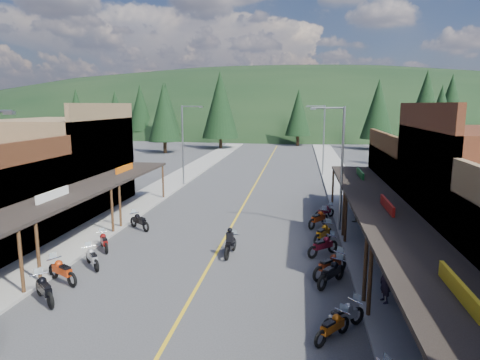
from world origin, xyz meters
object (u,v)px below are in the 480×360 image
at_px(pine_8, 116,119).
at_px(pedestrian_east_a, 385,282).
at_px(bike_east_7, 331,272).
at_px(bike_west_6, 44,288).
at_px(pine_9, 440,117).
at_px(pine_3, 298,112).
at_px(shop_west_3, 62,165).
at_px(pine_1, 166,108).
at_px(bike_east_9, 323,245).
at_px(streetlight_3, 322,137).
at_px(bike_east_5, 333,326).
at_px(streetlight_2, 340,163).
at_px(bike_east_11, 318,218).
at_px(bike_east_6, 343,315).
at_px(bike_east_12, 325,211).
at_px(bike_west_8, 92,257).
at_px(pine_10, 164,112).
at_px(shop_east_3, 435,186).
at_px(pine_2, 220,105).
at_px(bike_west_7, 62,270).
at_px(pine_0, 77,112).
at_px(streetlight_1, 184,142).
at_px(pine_5, 451,105).
at_px(pedestrian_east_b, 355,209).
at_px(pine_7, 140,108).
at_px(pine_4, 378,109).
at_px(pine_11, 425,112).
at_px(rider_on_bike, 230,244).

bearing_deg(pine_8, pedestrian_east_a, -54.57).
bearing_deg(bike_east_7, bike_west_6, -130.76).
bearing_deg(pine_9, pine_3, 133.60).
distance_m(shop_west_3, pine_1, 59.70).
xyz_separation_m(bike_east_9, pedestrian_east_a, (2.20, -5.58, 0.40)).
distance_m(streetlight_3, bike_west_6, 36.44).
bearing_deg(pine_8, pine_3, 45.00).
bearing_deg(bike_east_5, pedestrian_east_a, 91.76).
height_order(streetlight_2, bike_east_11, streetlight_2).
distance_m(pine_8, bike_east_5, 53.29).
distance_m(streetlight_3, bike_east_6, 34.67).
bearing_deg(bike_east_12, bike_east_7, -47.30).
height_order(streetlight_3, bike_west_8, streetlight_3).
height_order(shop_west_3, bike_west_6, shop_west_3).
bearing_deg(pine_10, pedestrian_east_a, -63.51).
height_order(shop_west_3, pedestrian_east_a, shop_west_3).
height_order(shop_east_3, pine_2, pine_2).
distance_m(pine_9, bike_west_7, 56.14).
distance_m(shop_west_3, pedestrian_east_a, 25.77).
bearing_deg(pine_8, pine_2, 56.31).
xyz_separation_m(bike_east_5, bike_east_9, (0.10, 8.56, 0.07)).
relative_size(pine_0, pine_9, 1.02).
height_order(streetlight_1, pine_5, pine_5).
bearing_deg(pedestrian_east_b, pine_1, -106.01).
height_order(shop_east_3, bike_east_11, shop_east_3).
xyz_separation_m(streetlight_3, pine_7, (-38.95, 46.00, 2.78)).
distance_m(pine_2, bike_east_11, 52.10).
height_order(pine_1, pine_4, same).
height_order(bike_west_7, bike_east_5, bike_west_7).
xyz_separation_m(shop_east_3, bike_east_12, (-7.44, -0.12, -1.98)).
bearing_deg(bike_west_8, bike_west_7, -145.76).
bearing_deg(pine_3, streetlight_2, -87.09).
relative_size(pine_10, bike_east_11, 5.15).
distance_m(pine_7, pine_8, 37.38).
distance_m(pine_11, rider_on_bike, 40.69).
xyz_separation_m(shop_west_3, streetlight_3, (20.74, 18.70, 0.94)).
height_order(bike_west_8, rider_on_bike, rider_on_bike).
bearing_deg(bike_east_12, pine_10, 166.33).
xyz_separation_m(pine_11, bike_west_7, (-26.25, -39.95, -6.56)).
bearing_deg(pine_11, shop_west_3, -141.68).
height_order(streetlight_2, bike_east_7, streetlight_2).
bearing_deg(bike_east_12, pedestrian_east_a, -38.46).
bearing_deg(pine_8, shop_east_3, -38.75).
height_order(pine_10, bike_east_6, pine_10).
xyz_separation_m(pine_3, pedestrian_east_a, (4.02, -68.20, -5.46)).
xyz_separation_m(shop_west_3, rider_on_bike, (14.62, -8.59, -2.86)).
height_order(streetlight_2, bike_east_9, streetlight_2).
xyz_separation_m(shop_east_3, bike_west_6, (-19.67, -15.18, -1.91)).
distance_m(pine_2, pine_5, 46.17).
distance_m(shop_west_3, pine_9, 50.71).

